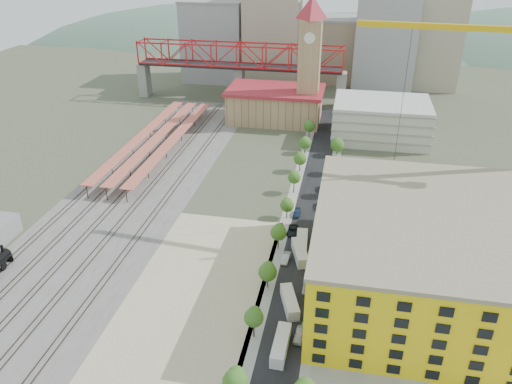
% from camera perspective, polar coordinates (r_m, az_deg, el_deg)
% --- Properties ---
extents(ground, '(400.00, 400.00, 0.00)m').
position_cam_1_polar(ground, '(131.05, -1.34, -3.62)').
color(ground, '#474C38').
rests_on(ground, ground).
extents(ballast_strip, '(36.00, 165.00, 0.06)m').
position_cam_1_polar(ballast_strip, '(156.09, -12.97, 1.05)').
color(ballast_strip, '#605E59').
rests_on(ballast_strip, ground).
extents(dirt_lot, '(28.00, 67.00, 0.06)m').
position_cam_1_polar(dirt_lot, '(107.13, -7.13, -11.95)').
color(dirt_lot, tan).
rests_on(dirt_lot, ground).
extents(street_asphalt, '(12.00, 170.00, 0.06)m').
position_cam_1_polar(street_asphalt, '(141.95, 6.28, -1.16)').
color(street_asphalt, black).
rests_on(street_asphalt, ground).
extents(sidewalk_west, '(3.00, 170.00, 0.04)m').
position_cam_1_polar(sidewalk_west, '(142.39, 4.08, -0.96)').
color(sidewalk_west, gray).
rests_on(sidewalk_west, ground).
extents(sidewalk_east, '(3.00, 170.00, 0.04)m').
position_cam_1_polar(sidewalk_east, '(141.74, 8.49, -1.36)').
color(sidewalk_east, gray).
rests_on(sidewalk_east, ground).
extents(construction_pad, '(50.00, 90.00, 0.06)m').
position_cam_1_polar(construction_pad, '(114.07, 19.43, -10.76)').
color(construction_pad, gray).
rests_on(construction_pad, ground).
extents(rail_tracks, '(26.56, 160.00, 0.18)m').
position_cam_1_polar(rail_tracks, '(156.75, -13.58, 1.14)').
color(rail_tracks, '#382B23').
rests_on(rail_tracks, ground).
extents(platform_canopies, '(16.00, 80.00, 4.12)m').
position_cam_1_polar(platform_canopies, '(179.48, -11.20, 6.17)').
color(platform_canopies, '#CC594E').
rests_on(platform_canopies, ground).
extents(station_hall, '(38.00, 24.00, 13.10)m').
position_cam_1_polar(station_hall, '(203.13, 2.22, 9.99)').
color(station_hall, tan).
rests_on(station_hall, ground).
extents(clock_tower, '(12.00, 12.00, 52.00)m').
position_cam_1_polar(clock_tower, '(194.15, 6.18, 15.76)').
color(clock_tower, tan).
rests_on(clock_tower, ground).
extents(parking_garage, '(34.00, 26.00, 14.00)m').
position_cam_1_polar(parking_garage, '(189.83, 14.07, 8.02)').
color(parking_garage, silver).
rests_on(parking_garage, ground).
extents(truss_bridge, '(94.00, 9.60, 25.60)m').
position_cam_1_polar(truss_bridge, '(225.47, -1.97, 14.98)').
color(truss_bridge, gray).
rests_on(truss_bridge, ground).
extents(construction_building, '(44.60, 50.60, 18.80)m').
position_cam_1_polar(construction_building, '(108.24, 18.63, -6.75)').
color(construction_building, yellow).
rests_on(construction_building, ground).
extents(street_trees, '(15.40, 124.40, 8.00)m').
position_cam_1_polar(street_trees, '(133.29, 5.87, -3.20)').
color(street_trees, '#265A1B').
rests_on(street_trees, ground).
extents(skyline, '(133.00, 46.00, 60.00)m').
position_cam_1_polar(skyline, '(256.33, 7.40, 17.20)').
color(skyline, '#9EA0A3').
rests_on(skyline, ground).
extents(distant_hills, '(647.00, 264.00, 227.00)m').
position_cam_1_polar(distant_hills, '(398.29, 13.29, 5.05)').
color(distant_hills, '#4C6B59').
rests_on(distant_hills, ground).
extents(site_trailer_a, '(2.73, 9.56, 2.60)m').
position_cam_1_polar(site_trailer_a, '(94.72, 2.86, -17.07)').
color(site_trailer_a, silver).
rests_on(site_trailer_a, ground).
extents(site_trailer_b, '(5.20, 9.51, 2.52)m').
position_cam_1_polar(site_trailer_b, '(103.74, 3.88, -12.42)').
color(site_trailer_b, silver).
rests_on(site_trailer_b, ground).
extents(site_trailer_c, '(5.20, 9.95, 2.64)m').
position_cam_1_polar(site_trailer_c, '(117.80, 5.03, -6.93)').
color(site_trailer_c, silver).
rests_on(site_trailer_c, ground).
extents(site_trailer_d, '(3.26, 10.03, 2.70)m').
position_cam_1_polar(site_trailer_d, '(121.04, 5.24, -5.88)').
color(site_trailer_d, silver).
rests_on(site_trailer_d, ground).
extents(car_1, '(2.01, 4.79, 1.54)m').
position_cam_1_polar(car_1, '(116.72, 3.43, -7.56)').
color(car_1, '#ADAEB3').
rests_on(car_1, ground).
extents(car_2, '(2.66, 5.54, 1.52)m').
position_cam_1_polar(car_2, '(126.87, 4.20, -4.44)').
color(car_2, black).
rests_on(car_2, ground).
extents(car_3, '(1.91, 4.53, 1.31)m').
position_cam_1_polar(car_3, '(134.76, 4.69, -2.45)').
color(car_3, navy).
rests_on(car_3, ground).
extents(car_4, '(2.28, 4.86, 1.61)m').
position_cam_1_polar(car_4, '(97.50, 5.00, -15.97)').
color(car_4, silver).
rests_on(car_4, ground).
extents(car_5, '(2.05, 4.93, 1.59)m').
position_cam_1_polar(car_5, '(108.57, 5.90, -10.73)').
color(car_5, gray).
rests_on(car_5, ground).
extents(car_6, '(2.59, 5.07, 1.37)m').
position_cam_1_polar(car_6, '(138.92, 7.41, -1.60)').
color(car_6, black).
rests_on(car_6, ground).
extents(car_7, '(2.59, 5.65, 1.60)m').
position_cam_1_polar(car_7, '(148.24, 7.73, 0.40)').
color(car_7, navy).
rests_on(car_7, ground).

